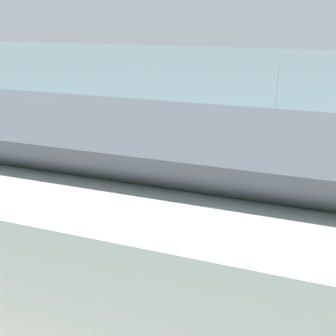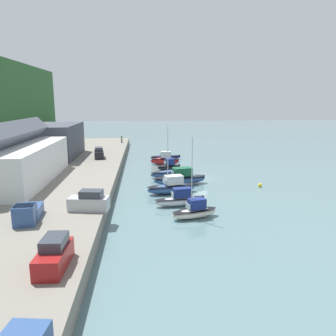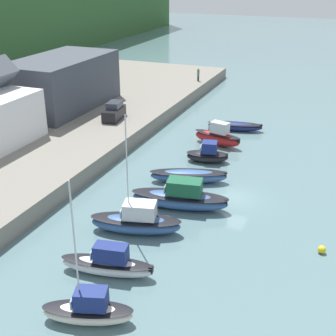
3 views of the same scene
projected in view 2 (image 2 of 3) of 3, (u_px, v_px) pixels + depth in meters
name	position (u px, v px, depth m)	size (l,w,h in m)	color
ground_plane	(200.00, 178.00, 56.24)	(320.00, 320.00, 0.00)	slate
quay_promenade	(49.00, 176.00, 54.14)	(95.07, 22.63, 1.72)	gray
harbor_clubhouse	(16.00, 160.00, 46.54)	(22.56, 9.59, 8.69)	white
yacht_club_building	(56.00, 141.00, 67.11)	(16.54, 8.63, 6.68)	#3D424C
moored_boat_0	(195.00, 211.00, 37.28)	(3.27, 5.76, 9.30)	white
moored_boat_1	(180.00, 199.00, 41.62)	(2.71, 6.80, 2.32)	silver
moored_boat_2	(172.00, 187.00, 47.12)	(3.93, 7.62, 9.69)	#33568E
moored_boat_3	(180.00, 178.00, 52.22)	(3.82, 8.88, 2.69)	#33568E
moored_boat_4	(171.00, 173.00, 57.28)	(4.28, 7.80, 1.22)	#33568E
moored_boat_5	(169.00, 166.00, 62.75)	(2.95, 4.81, 2.26)	black
moored_boat_6	(165.00, 160.00, 67.79)	(2.95, 6.17, 2.84)	red
moored_boat_7	(166.00, 157.00, 73.73)	(3.09, 7.26, 1.04)	navy
parked_car_0	(54.00, 255.00, 22.80)	(4.26, 1.94, 2.16)	maroon
parked_car_1	(89.00, 202.00, 34.79)	(2.32, 4.39, 2.16)	#B7B7BC
parked_car_2	(99.00, 153.00, 66.07)	(4.42, 2.40, 2.16)	black
pickup_truck_0	(28.00, 213.00, 31.57)	(4.90, 2.42, 1.90)	#2D4C84
person_on_quay	(122.00, 139.00, 89.25)	(0.40, 0.40, 2.14)	#232838
mooring_buoy_0	(260.00, 185.00, 50.67)	(0.60, 0.60, 0.60)	yellow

